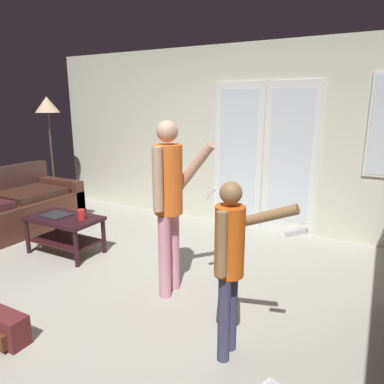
% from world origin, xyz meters
% --- Properties ---
extents(ground_plane, '(5.74, 5.07, 0.02)m').
position_xyz_m(ground_plane, '(0.00, 0.00, -0.01)').
color(ground_plane, '#ACAB9D').
extents(wall_back_with_doors, '(5.74, 0.09, 2.55)m').
position_xyz_m(wall_back_with_doors, '(0.11, 2.50, 1.24)').
color(wall_back_with_doors, beige).
rests_on(wall_back_with_doors, ground_plane).
extents(leather_couch, '(0.95, 2.13, 0.84)m').
position_xyz_m(leather_couch, '(-2.33, 0.56, 0.29)').
color(leather_couch, '#4D2A1F').
rests_on(leather_couch, ground_plane).
extents(coffee_table, '(0.86, 0.50, 0.45)m').
position_xyz_m(coffee_table, '(-1.04, 0.51, 0.32)').
color(coffee_table, black).
rests_on(coffee_table, ground_plane).
extents(person_adult, '(0.51, 0.44, 1.59)m').
position_xyz_m(person_adult, '(0.54, 0.30, 0.95)').
color(person_adult, pink).
rests_on(person_adult, ground_plane).
extents(person_child, '(0.56, 0.35, 1.25)m').
position_xyz_m(person_child, '(1.35, -0.24, 0.75)').
color(person_child, '#3D3D5E').
rests_on(person_child, ground_plane).
extents(floor_lamp, '(0.38, 0.38, 1.85)m').
position_xyz_m(floor_lamp, '(-2.67, 1.80, 1.63)').
color(floor_lamp, '#3A372F').
rests_on(floor_lamp, ground_plane).
extents(backpack, '(0.35, 0.20, 0.23)m').
position_xyz_m(backpack, '(-0.16, -0.90, 0.11)').
color(backpack, maroon).
rests_on(backpack, ground_plane).
extents(laptop_closed, '(0.32, 0.26, 0.02)m').
position_xyz_m(laptop_closed, '(-1.15, 0.49, 0.46)').
color(laptop_closed, '#2B2B2F').
rests_on(laptop_closed, coffee_table).
extents(cup_near_edge, '(0.09, 0.09, 0.12)m').
position_xyz_m(cup_near_edge, '(-0.79, 0.54, 0.51)').
color(cup_near_edge, red).
rests_on(cup_near_edge, coffee_table).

